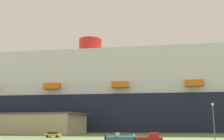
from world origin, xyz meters
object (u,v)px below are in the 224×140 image
object	(u,v)px
parked_car_yellow_taxi	(53,134)
street_lamp	(213,117)
pickup_truck	(150,138)
small_boat_on_trailer	(124,139)
cruise_ship	(158,98)

from	to	relation	value
parked_car_yellow_taxi	street_lamp	bearing A→B (deg)	-16.24
pickup_truck	street_lamp	bearing A→B (deg)	17.30
small_boat_on_trailer	pickup_truck	bearing A→B (deg)	9.48
small_boat_on_trailer	street_lamp	world-z (taller)	street_lamp
parked_car_yellow_taxi	small_boat_on_trailer	bearing A→B (deg)	-35.48
small_boat_on_trailer	parked_car_yellow_taxi	bearing A→B (deg)	144.52
small_boat_on_trailer	street_lamp	size ratio (longest dim) A/B	0.97
cruise_ship	street_lamp	xyz separation A→B (m)	(17.61, -77.81, -11.52)
pickup_truck	street_lamp	xyz separation A→B (m)	(13.50, 4.20, 4.48)
small_boat_on_trailer	parked_car_yellow_taxi	distance (m)	31.19
street_lamp	cruise_ship	bearing A→B (deg)	102.75
cruise_ship	parked_car_yellow_taxi	world-z (taller)	cruise_ship
pickup_truck	small_boat_on_trailer	bearing A→B (deg)	-170.52
street_lamp	parked_car_yellow_taxi	distance (m)	46.59
cruise_ship	street_lamp	distance (m)	80.60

